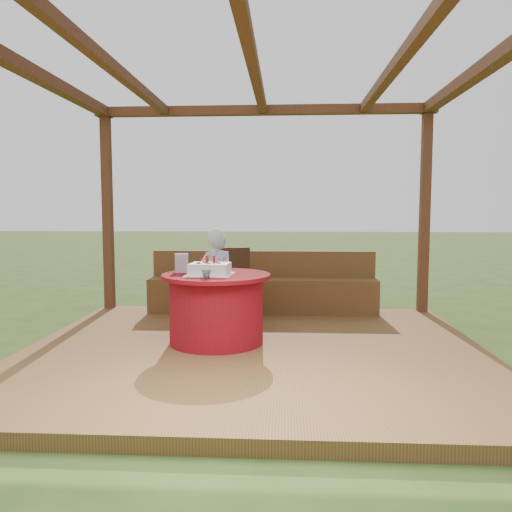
{
  "coord_description": "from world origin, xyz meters",
  "views": [
    {
      "loc": [
        0.3,
        -4.82,
        1.46
      ],
      "look_at": [
        0.0,
        0.25,
        1.0
      ],
      "focal_mm": 35.0,
      "sensor_mm": 36.0,
      "label": 1
    }
  ],
  "objects": [
    {
      "name": "chair",
      "position": [
        -0.33,
        1.25,
        0.61
      ],
      "size": [
        0.53,
        0.53,
        0.88
      ],
      "color": "#3B2213",
      "rests_on": "deck"
    },
    {
      "name": "gift_bag",
      "position": [
        -0.77,
        0.25,
        0.92
      ],
      "size": [
        0.15,
        0.11,
        0.19
      ],
      "primitive_type": "cube",
      "rotation": [
        0.0,
        0.0,
        0.22
      ],
      "color": "pink",
      "rests_on": "table"
    },
    {
      "name": "table",
      "position": [
        -0.4,
        0.15,
        0.48
      ],
      "size": [
        1.1,
        1.1,
        0.71
      ],
      "color": "maroon",
      "rests_on": "deck"
    },
    {
      "name": "ground",
      "position": [
        0.0,
        0.0,
        0.0
      ],
      "size": [
        60.0,
        60.0,
        0.0
      ],
      "primitive_type": "plane",
      "color": "#2C4416",
      "rests_on": "ground"
    },
    {
      "name": "birthday_cake",
      "position": [
        -0.45,
        0.08,
        0.88
      ],
      "size": [
        0.47,
        0.47,
        0.19
      ],
      "color": "white",
      "rests_on": "table"
    },
    {
      "name": "elderly_woman",
      "position": [
        -0.5,
        0.89,
        0.7
      ],
      "size": [
        0.47,
        0.39,
        1.14
      ],
      "color": "#9BBBE6",
      "rests_on": "deck"
    },
    {
      "name": "drinking_glass",
      "position": [
        -0.44,
        -0.2,
        0.86
      ],
      "size": [
        0.1,
        0.1,
        0.08
      ],
      "primitive_type": "imported",
      "rotation": [
        0.0,
        0.0,
        0.26
      ],
      "color": "silver",
      "rests_on": "table"
    },
    {
      "name": "bench",
      "position": [
        0.0,
        1.72,
        0.38
      ],
      "size": [
        3.0,
        0.42,
        0.8
      ],
      "color": "brown",
      "rests_on": "deck"
    },
    {
      "name": "pergola",
      "position": [
        0.0,
        0.0,
        2.41
      ],
      "size": [
        4.5,
        4.0,
        2.72
      ],
      "color": "brown",
      "rests_on": "deck"
    },
    {
      "name": "deck",
      "position": [
        0.0,
        0.0,
        0.06
      ],
      "size": [
        4.5,
        4.0,
        0.12
      ],
      "primitive_type": "cube",
      "color": "brown",
      "rests_on": "ground"
    }
  ]
}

